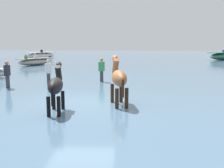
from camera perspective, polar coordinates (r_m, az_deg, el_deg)
ground_plane at (r=10.44m, az=-6.49°, el=-5.59°), size 120.00×120.00×0.00m
water_surface at (r=20.18m, az=-1.62°, el=1.97°), size 90.00×90.00×0.26m
horse_lead_chestnut at (r=10.05m, az=1.42°, el=1.03°), size 0.80×1.91×2.07m
horse_trailing_black at (r=9.19m, az=-11.67°, el=-0.57°), size 0.58×1.75×1.90m
boat_near_port at (r=27.68m, az=-15.78°, el=4.55°), size 3.08×3.74×1.14m
boat_far_offshore at (r=36.61m, az=-14.71°, el=5.77°), size 3.58×4.22×1.34m
boat_mid_outer at (r=36.62m, az=22.32°, el=5.42°), size 4.43×3.29×1.38m
person_spectator_far at (r=15.18m, az=-13.16°, el=2.18°), size 0.34×0.38×1.63m
person_wading_close at (r=15.85m, az=-2.20°, el=2.70°), size 0.36×0.37×1.63m
person_wading_mid at (r=14.68m, az=-21.06°, el=1.57°), size 0.21×0.33×1.63m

